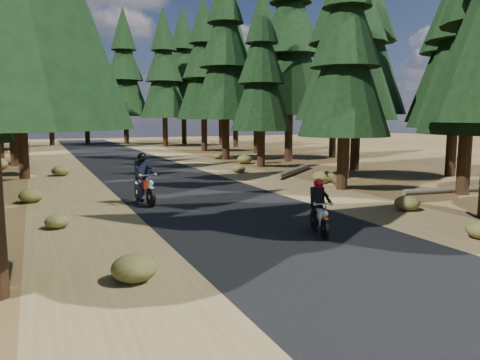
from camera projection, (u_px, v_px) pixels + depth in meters
name	position (u px, v px, depth m)	size (l,w,h in m)	color
ground	(261.00, 224.00, 13.42)	(120.00, 120.00, 0.00)	#433318
road	(203.00, 197.00, 17.95)	(6.00, 100.00, 0.01)	black
shoulder_l	(77.00, 206.00, 16.11)	(3.20, 100.00, 0.01)	brown
shoulder_r	(306.00, 190.00, 19.79)	(3.20, 100.00, 0.01)	brown
pine_forest	(123.00, 45.00, 31.44)	(34.59, 55.08, 16.32)	black
log_near	(295.00, 171.00, 25.44)	(0.32, 0.32, 5.79)	#4C4233
log_far	(451.00, 190.00, 19.03)	(0.24, 0.24, 4.53)	#4C4233
understory_shrubs	(200.00, 181.00, 20.65)	(15.84, 29.80, 0.66)	#474C1E
rider_lead	(319.00, 216.00, 12.19)	(0.97, 1.70, 1.45)	white
rider_follow	(144.00, 187.00, 16.45)	(0.85, 2.08, 1.80)	#952009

